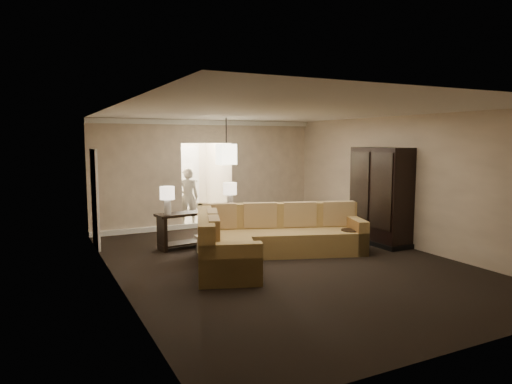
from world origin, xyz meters
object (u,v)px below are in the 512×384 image
coffee_table (223,246)px  drink_table (351,236)px  console_table (200,225)px  armoire (380,198)px  person (188,194)px  sectional_sofa (264,238)px

coffee_table → drink_table: size_ratio=1.90×
console_table → drink_table: console_table is taller
armoire → person: 5.00m
coffee_table → person: size_ratio=0.54×
coffee_table → drink_table: drink_table is taller
drink_table → person: bearing=114.9°
console_table → drink_table: size_ratio=4.10×
console_table → person: size_ratio=1.17×
drink_table → console_table: bearing=140.7°
console_table → drink_table: (2.48, -2.02, -0.10)m
coffee_table → armoire: (3.49, -0.59, 0.83)m
sectional_sofa → console_table: sectional_sofa is taller
armoire → drink_table: 1.38m
console_table → armoire: (3.61, -1.59, 0.57)m
sectional_sofa → console_table: bearing=133.1°
sectional_sofa → drink_table: bearing=5.8°
coffee_table → sectional_sofa: bearing=-45.1°
armoire → drink_table: bearing=-159.1°
coffee_table → console_table: console_table is taller
drink_table → person: 4.80m
sectional_sofa → console_table: 1.77m
sectional_sofa → person: (-0.26, 3.91, 0.46)m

